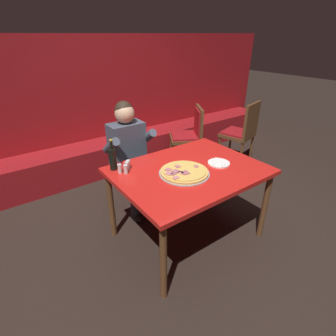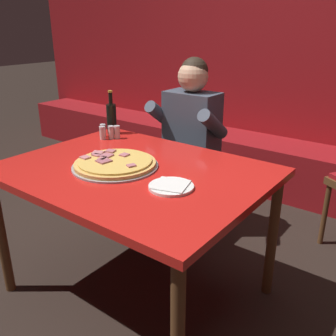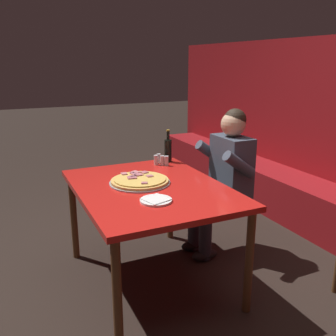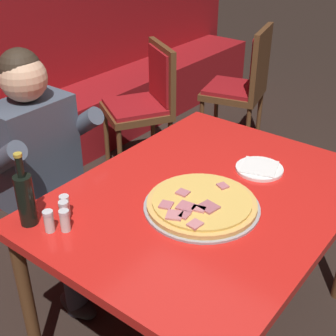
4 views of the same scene
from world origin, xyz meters
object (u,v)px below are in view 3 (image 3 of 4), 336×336
Objects in this scene: main_dining_table at (150,196)px; diner_seated_blue_shirt at (223,175)px; pizza at (140,181)px; beer_bottle at (168,150)px; shaker_oregano at (156,161)px; plate_white_paper at (156,200)px; shaker_black_pepper at (159,159)px; shaker_red_pepper_flakes at (166,161)px; shaker_parmesan at (162,161)px.

main_dining_table is 0.78m from diner_seated_blue_shirt.
diner_seated_blue_shirt is at bearing 97.36° from pizza.
beer_bottle is (-0.47, 0.45, 0.09)m from pizza.
shaker_oregano is at bearing 152.47° from main_dining_table.
plate_white_paper is 2.44× the size of shaker_black_pepper.
shaker_red_pepper_flakes is 1.00× the size of shaker_oregano.
shaker_parmesan reaches higher than pizza.
plate_white_paper is at bearing -59.06° from diner_seated_blue_shirt.
beer_bottle reaches higher than main_dining_table.
beer_bottle is 0.12m from shaker_black_pepper.
diner_seated_blue_shirt is (0.28, 0.44, -0.11)m from shaker_parmesan.
pizza reaches higher than main_dining_table.
shaker_oregano is (-0.51, 0.27, 0.11)m from main_dining_table.
shaker_oregano reaches higher than main_dining_table.
shaker_oregano is at bearing 143.53° from pizza.
shaker_red_pepper_flakes and shaker_oregano have the same top height.
pizza is 5.28× the size of shaker_red_pepper_flakes.
main_dining_table is 0.14m from pizza.
shaker_black_pepper and shaker_red_pepper_flakes have the same top height.
shaker_parmesan is at bearing 146.84° from main_dining_table.
pizza is at bearing -82.64° from diner_seated_blue_shirt.
main_dining_table is 0.59m from shaker_oregano.
shaker_oregano and shaker_parmesan have the same top height.
shaker_parmesan is (-0.78, 0.39, 0.03)m from plate_white_paper.
main_dining_table is 0.58m from shaker_parmesan.
main_dining_table is at bearing -35.84° from beer_bottle.
plate_white_paper is 0.89m from shaker_oregano.
pizza is 0.40m from plate_white_paper.
pizza is at bearing -37.62° from shaker_black_pepper.
shaker_red_pepper_flakes is (-0.35, 0.38, 0.02)m from pizza.
shaker_parmesan is at bearing -47.60° from beer_bottle.
diner_seated_blue_shirt reaches higher than main_dining_table.
main_dining_table is 0.72m from beer_bottle.
main_dining_table is 0.32m from plate_white_paper.
shaker_black_pepper is 1.00× the size of shaker_parmesan.
shaker_red_pepper_flakes and shaker_parmesan have the same top height.
diner_seated_blue_shirt is (-0.20, 0.76, 0.00)m from main_dining_table.
diner_seated_blue_shirt reaches higher than shaker_black_pepper.
shaker_black_pepper is 0.07m from shaker_parmesan.
beer_bottle is at bearing 98.23° from shaker_black_pepper.
shaker_parmesan is at bearing 1.60° from shaker_black_pepper.
shaker_red_pepper_flakes is 0.07× the size of diner_seated_blue_shirt.
shaker_black_pepper and shaker_oregano have the same top height.
pizza is 0.52m from shaker_red_pepper_flakes.
shaker_red_pepper_flakes reaches higher than main_dining_table.
beer_bottle is at bearing 150.65° from plate_white_paper.
shaker_oregano reaches higher than plate_white_paper.
shaker_black_pepper is at bearing -178.40° from shaker_parmesan.
shaker_black_pepper and shaker_parmesan have the same top height.
shaker_black_pepper is 0.06m from shaker_oregano.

